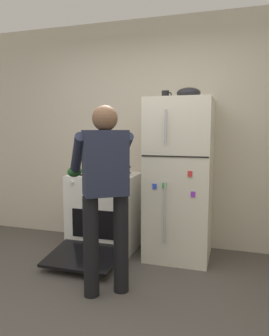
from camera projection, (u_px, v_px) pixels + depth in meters
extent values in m
plane|color=#4C4742|center=(85.00, 332.00, 2.23)|extent=(8.00, 8.00, 0.00)
cube|color=beige|center=(154.00, 134.00, 3.92)|extent=(6.00, 0.10, 2.70)
cube|color=silver|center=(180.00, 179.00, 3.50)|extent=(0.68, 0.68, 1.73)
cube|color=black|center=(174.00, 156.00, 3.14)|extent=(0.67, 0.01, 0.01)
cylinder|color=#B7B7BC|center=(165.00, 213.00, 3.22)|extent=(0.02, 0.02, 0.63)
cylinder|color=#B7B7BC|center=(166.00, 126.00, 3.11)|extent=(0.02, 0.02, 0.32)
cube|color=purple|center=(193.00, 194.00, 3.13)|extent=(0.04, 0.01, 0.06)
cube|color=green|center=(164.00, 186.00, 3.21)|extent=(0.04, 0.01, 0.06)
cube|color=red|center=(190.00, 174.00, 3.12)|extent=(0.04, 0.01, 0.06)
cube|color=blue|center=(155.00, 186.00, 3.24)|extent=(0.04, 0.01, 0.06)
cube|color=white|center=(106.00, 211.00, 3.81)|extent=(0.76, 0.64, 0.88)
cube|color=black|center=(94.00, 224.00, 3.51)|extent=(0.53, 0.01, 0.32)
cylinder|color=black|center=(86.00, 175.00, 3.68)|extent=(0.17, 0.17, 0.01)
cylinder|color=black|center=(115.00, 176.00, 3.57)|extent=(0.17, 0.17, 0.01)
cylinder|color=black|center=(96.00, 172.00, 3.95)|extent=(0.17, 0.17, 0.01)
cylinder|color=black|center=(124.00, 173.00, 3.84)|extent=(0.17, 0.17, 0.01)
cylinder|color=silver|center=(72.00, 182.00, 3.53)|extent=(0.04, 0.03, 0.04)
cylinder|color=silver|center=(86.00, 183.00, 3.48)|extent=(0.04, 0.03, 0.04)
cylinder|color=silver|center=(101.00, 184.00, 3.42)|extent=(0.04, 0.03, 0.04)
cylinder|color=silver|center=(116.00, 185.00, 3.37)|extent=(0.04, 0.03, 0.04)
cube|color=black|center=(83.00, 256.00, 3.28)|extent=(0.72, 0.57, 0.10)
cylinder|color=black|center=(91.00, 247.00, 2.68)|extent=(0.13, 0.13, 0.86)
cylinder|color=black|center=(121.00, 243.00, 2.76)|extent=(0.13, 0.13, 0.86)
cube|color=#23283D|center=(105.00, 163.00, 2.63)|extent=(0.41, 0.37, 0.54)
sphere|color=brown|center=(105.00, 118.00, 2.59)|extent=(0.21, 0.21, 0.21)
sphere|color=#2E2E2E|center=(105.00, 123.00, 2.59)|extent=(0.15, 0.15, 0.15)
cylinder|color=#23283D|center=(77.00, 155.00, 2.78)|extent=(0.36, 0.46, 0.41)
cylinder|color=#23283D|center=(122.00, 154.00, 2.90)|extent=(0.36, 0.46, 0.41)
ellipsoid|color=#1E5123|center=(75.00, 172.00, 3.01)|extent=(0.12, 0.18, 0.10)
ellipsoid|color=#1E5123|center=(116.00, 170.00, 3.13)|extent=(0.12, 0.18, 0.10)
cylinder|color=red|center=(116.00, 170.00, 3.66)|extent=(0.24, 0.24, 0.11)
cube|color=black|center=(105.00, 166.00, 3.70)|extent=(0.05, 0.03, 0.02)
cube|color=black|center=(128.00, 167.00, 3.61)|extent=(0.05, 0.03, 0.02)
cylinder|color=black|center=(165.00, 95.00, 3.49)|extent=(0.08, 0.08, 0.10)
torus|color=black|center=(169.00, 95.00, 3.48)|extent=(0.06, 0.01, 0.06)
cylinder|color=brown|center=(89.00, 165.00, 4.03)|extent=(0.05, 0.05, 0.15)
ellipsoid|color=black|center=(189.00, 93.00, 3.37)|extent=(0.25, 0.25, 0.11)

